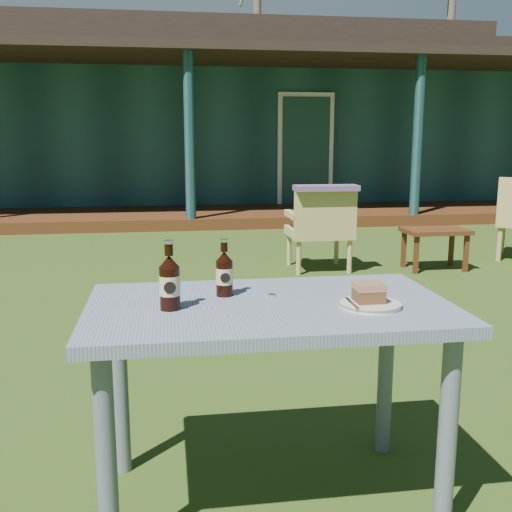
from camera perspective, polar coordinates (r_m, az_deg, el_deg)
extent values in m
plane|color=#334916|center=(3.72, -2.99, -8.59)|extent=(80.00, 80.00, 0.00)
cube|color=#183C3F|center=(12.99, -7.19, 11.27)|extent=(15.00, 6.00, 2.60)
cube|color=black|center=(13.08, -7.35, 17.63)|extent=(15.80, 6.80, 0.30)
cube|color=black|center=(13.13, -7.39, 19.36)|extent=(12.00, 3.50, 0.60)
cube|color=#4B2612|center=(9.17, -6.39, 3.72)|extent=(15.00, 1.80, 0.16)
cube|color=black|center=(9.17, -6.73, 18.56)|extent=(15.40, 2.00, 0.12)
cylinder|color=#183C3F|center=(8.29, -6.35, 10.88)|extent=(0.14, 0.14, 2.45)
cylinder|color=#183C3F|center=(9.03, 15.12, 10.58)|extent=(0.14, 0.14, 2.45)
cube|color=white|center=(10.24, 4.72, 9.69)|extent=(0.95, 0.06, 2.00)
cube|color=#193D38|center=(10.21, 4.76, 9.68)|extent=(0.80, 0.04, 1.85)
cylinder|color=brown|center=(22.51, 0.12, 20.09)|extent=(0.28, 0.28, 9.50)
cylinder|color=brown|center=(23.11, 18.10, 21.22)|extent=(0.28, 0.28, 11.00)
cube|color=slate|center=(1.99, 1.28, -5.04)|extent=(1.20, 0.70, 0.04)
cylinder|color=slate|center=(1.87, -14.06, -18.57)|extent=(0.06, 0.06, 0.68)
cylinder|color=slate|center=(2.04, 17.76, -16.07)|extent=(0.06, 0.06, 0.68)
cylinder|color=slate|center=(2.35, -12.81, -12.07)|extent=(0.06, 0.06, 0.68)
cylinder|color=slate|center=(2.49, 12.23, -10.68)|extent=(0.06, 0.06, 0.68)
cylinder|color=silver|center=(1.98, 10.81, -4.55)|extent=(0.20, 0.20, 0.01)
cylinder|color=olive|center=(1.98, 10.82, -4.41)|extent=(0.20, 0.20, 0.00)
cube|color=#57341B|center=(1.98, 10.68, -3.71)|extent=(0.09, 0.08, 0.04)
cube|color=#9B6545|center=(1.97, 10.71, -2.84)|extent=(0.09, 0.09, 0.02)
cube|color=silver|center=(1.95, 9.10, -4.47)|extent=(0.01, 0.14, 0.00)
cylinder|color=black|center=(2.07, -3.03, -2.16)|extent=(0.06, 0.06, 0.12)
cone|color=black|center=(2.05, -3.05, -0.04)|extent=(0.06, 0.06, 0.03)
cylinder|color=black|center=(2.04, -3.06, 0.88)|extent=(0.02, 0.02, 0.03)
cylinder|color=silver|center=(2.04, -3.06, 1.48)|extent=(0.03, 0.03, 0.01)
cylinder|color=#BAB884|center=(2.06, -3.03, -1.90)|extent=(0.06, 0.06, 0.06)
cylinder|color=black|center=(2.04, -2.95, -2.09)|extent=(0.03, 0.00, 0.03)
cylinder|color=black|center=(1.92, -8.21, -3.07)|extent=(0.07, 0.07, 0.14)
cone|color=black|center=(1.90, -8.28, -0.51)|extent=(0.07, 0.07, 0.04)
cylinder|color=black|center=(1.89, -8.31, 0.62)|extent=(0.03, 0.03, 0.04)
cylinder|color=silver|center=(1.89, -8.33, 1.34)|extent=(0.03, 0.03, 0.01)
cylinder|color=#BAB884|center=(1.91, -8.22, -2.77)|extent=(0.07, 0.07, 0.06)
cylinder|color=black|center=(1.88, -8.21, -3.01)|extent=(0.04, 0.00, 0.04)
cylinder|color=silver|center=(2.07, 1.55, -3.76)|extent=(0.03, 0.03, 0.01)
cube|color=tan|center=(5.82, 6.00, 2.27)|extent=(0.58, 0.55, 0.08)
cube|color=tan|center=(5.56, 6.64, 4.25)|extent=(0.58, 0.08, 0.38)
cube|color=tan|center=(5.88, 8.44, 3.95)|extent=(0.07, 0.51, 0.05)
cube|color=tan|center=(5.76, 3.49, 3.90)|extent=(0.07, 0.51, 0.05)
cylinder|color=tan|center=(6.13, 7.66, 0.77)|extent=(0.05, 0.05, 0.32)
cylinder|color=tan|center=(6.02, 3.17, 0.66)|extent=(0.05, 0.05, 0.32)
cylinder|color=tan|center=(5.71, 8.90, -0.04)|extent=(0.05, 0.05, 0.32)
cylinder|color=tan|center=(5.58, 4.09, -0.18)|extent=(0.05, 0.05, 0.32)
cube|color=tan|center=(6.91, 22.43, 4.75)|extent=(0.37, 0.50, 0.06)
cylinder|color=tan|center=(7.18, 22.42, 1.68)|extent=(0.05, 0.05, 0.36)
cylinder|color=tan|center=(6.69, 22.17, 1.05)|extent=(0.05, 0.05, 0.36)
cube|color=#664A75|center=(5.54, 6.69, 6.46)|extent=(0.59, 0.22, 0.05)
cube|color=#4B2612|center=(6.02, 16.72, 2.31)|extent=(0.60, 0.40, 0.04)
cube|color=#4B2612|center=(5.81, 15.00, 0.10)|extent=(0.04, 0.04, 0.36)
cube|color=#4B2612|center=(6.03, 19.37, 0.23)|extent=(0.04, 0.04, 0.36)
cube|color=#4B2612|center=(6.08, 13.89, 0.64)|extent=(0.04, 0.04, 0.36)
cube|color=#4B2612|center=(6.29, 18.11, 0.75)|extent=(0.04, 0.04, 0.36)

